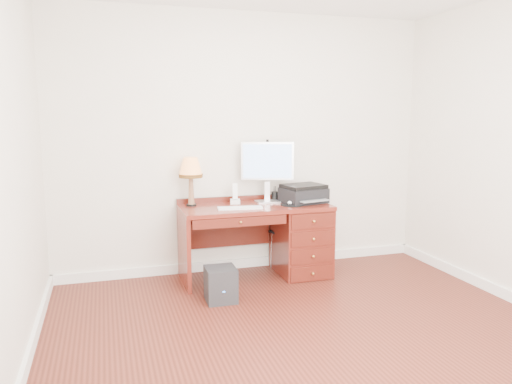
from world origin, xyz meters
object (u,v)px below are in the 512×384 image
object	(u,v)px
desk	(285,235)
equipment_box	(221,284)
leg_lamp	(191,171)
monitor	(267,164)
chair	(294,228)
phone	(235,198)
printer	(304,194)

from	to	relation	value
desk	equipment_box	distance (m)	1.02
desk	leg_lamp	bearing A→B (deg)	170.82
monitor	chair	world-z (taller)	monitor
desk	leg_lamp	size ratio (longest dim) A/B	3.09
desk	chair	xyz separation A→B (m)	(0.12, 0.04, 0.06)
desk	equipment_box	xyz separation A→B (m)	(-0.81, -0.55, -0.26)
desk	monitor	distance (m)	0.76
leg_lamp	equipment_box	xyz separation A→B (m)	(0.13, -0.71, -0.95)
desk	phone	xyz separation A→B (m)	(-0.49, 0.14, 0.40)
desk	phone	world-z (taller)	phone
leg_lamp	chair	size ratio (longest dim) A/B	0.62
desk	printer	bearing A→B (deg)	0.39
printer	leg_lamp	world-z (taller)	leg_lamp
monitor	chair	distance (m)	0.73
leg_lamp	monitor	bearing A→B (deg)	-0.69
desk	phone	bearing A→B (deg)	163.78
desk	leg_lamp	world-z (taller)	leg_lamp
leg_lamp	equipment_box	size ratio (longest dim) A/B	1.57
printer	chair	distance (m)	0.38
printer	phone	bearing A→B (deg)	155.95
phone	desk	bearing A→B (deg)	-3.61
desk	printer	size ratio (longest dim) A/B	3.07
monitor	phone	world-z (taller)	monitor
desk	monitor	size ratio (longest dim) A/B	2.39
phone	chair	world-z (taller)	phone
printer	phone	size ratio (longest dim) A/B	2.33
chair	desk	bearing A→B (deg)	-178.25
chair	equipment_box	world-z (taller)	chair
monitor	printer	size ratio (longest dim) A/B	1.28
leg_lamp	phone	size ratio (longest dim) A/B	2.32
printer	chair	size ratio (longest dim) A/B	0.63
equipment_box	chair	bearing A→B (deg)	33.46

